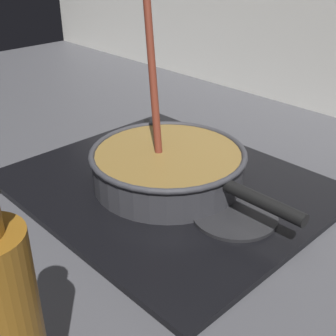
% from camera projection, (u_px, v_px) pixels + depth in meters
% --- Properties ---
extents(ground, '(2.40, 1.60, 0.04)m').
position_uv_depth(ground, '(56.00, 223.00, 0.79)').
color(ground, '#4C4C51').
extents(backsplash_wall, '(2.40, 0.02, 0.55)m').
position_uv_depth(backsplash_wall, '(313.00, 3.00, 1.14)').
color(backsplash_wall, silver).
rests_on(backsplash_wall, ground).
extents(hob_plate, '(0.56, 0.48, 0.01)m').
position_uv_depth(hob_plate, '(168.00, 185.00, 0.86)').
color(hob_plate, black).
rests_on(hob_plate, ground).
extents(burner_ring, '(0.17, 0.17, 0.01)m').
position_uv_depth(burner_ring, '(168.00, 181.00, 0.85)').
color(burner_ring, '#592D0C').
rests_on(burner_ring, hob_plate).
extents(spare_burner, '(0.14, 0.14, 0.01)m').
position_uv_depth(spare_burner, '(234.00, 215.00, 0.75)').
color(spare_burner, '#262628').
rests_on(spare_burner, hob_plate).
extents(cooking_pan, '(0.43, 0.29, 0.33)m').
position_uv_depth(cooking_pan, '(168.00, 166.00, 0.84)').
color(cooking_pan, '#38383D').
rests_on(cooking_pan, hob_plate).
extents(oil_bottle, '(0.07, 0.07, 0.27)m').
position_uv_depth(oil_bottle, '(3.00, 325.00, 0.41)').
color(oil_bottle, '#8C5919').
rests_on(oil_bottle, ground).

